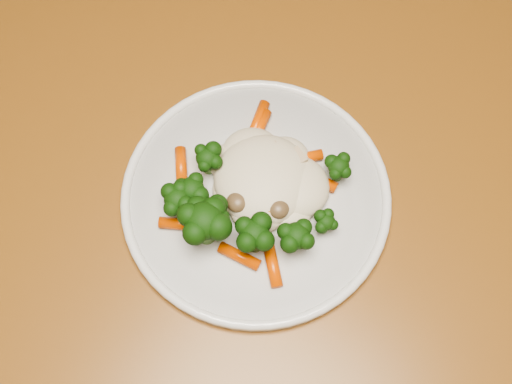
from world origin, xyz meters
TOP-DOWN VIEW (x-y plane):
  - dining_table at (0.08, 0.16)m, footprint 1.40×1.18m
  - plate at (-0.01, 0.07)m, footprint 0.28×0.28m
  - meal at (-0.01, 0.06)m, footprint 0.19×0.19m

SIDE VIEW (x-z plane):
  - dining_table at x=0.08m, z-range 0.27..1.02m
  - plate at x=-0.01m, z-range 0.75..0.76m
  - meal at x=-0.01m, z-range 0.76..0.81m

